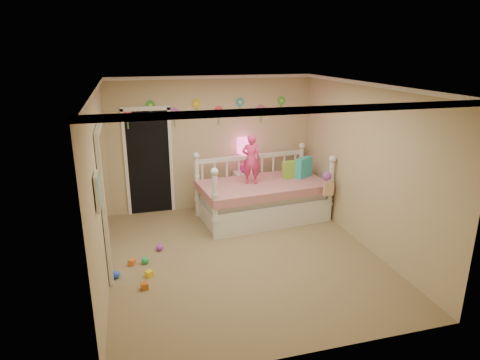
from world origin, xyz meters
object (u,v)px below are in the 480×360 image
object	(u,v)px
daybed	(263,186)
table_lamp	(245,150)
child	(251,159)
nightstand	(245,189)

from	to	relation	value
daybed	table_lamp	bearing A→B (deg)	96.77
child	daybed	bearing A→B (deg)	-157.48
child	table_lamp	world-z (taller)	child
nightstand	child	bearing A→B (deg)	-97.73
nightstand	table_lamp	size ratio (longest dim) A/B	1.05
daybed	table_lamp	distance (m)	0.89
daybed	table_lamp	size ratio (longest dim) A/B	3.43
nightstand	table_lamp	xyz separation A→B (m)	(0.00, 0.00, 0.82)
table_lamp	nightstand	bearing A→B (deg)	0.00
child	nightstand	size ratio (longest dim) A/B	1.27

